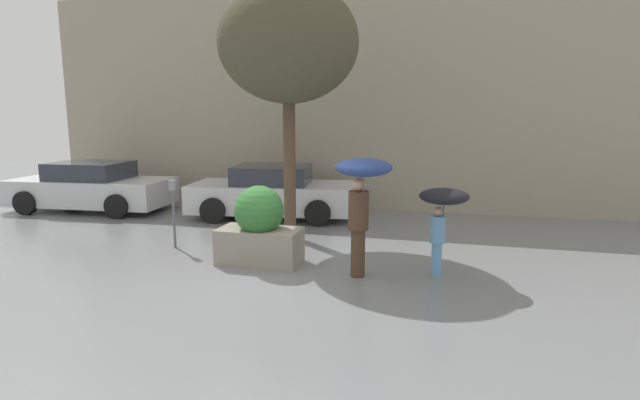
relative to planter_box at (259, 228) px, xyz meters
name	(u,v)px	position (x,y,z in m)	size (l,w,h in m)	color
ground_plane	(262,280)	(0.37, -0.85, -0.63)	(40.00, 40.00, 0.00)	slate
building_facade	(347,99)	(0.37, 5.65, 2.37)	(18.00, 0.30, 6.00)	#9E937F
planter_box	(259,228)	(0.00, 0.00, 0.00)	(1.44, 0.87, 1.39)	gray
person_adult	(362,187)	(1.86, -0.34, 0.85)	(0.89, 0.89, 1.94)	#473323
person_child	(443,206)	(3.10, 0.02, 0.55)	(0.78, 0.78, 1.46)	#669ED1
parked_car_near	(273,193)	(-1.16, 3.88, -0.02)	(4.31, 2.45, 1.32)	silver
parked_car_far	(92,188)	(-6.26, 3.49, -0.02)	(4.36, 2.26, 1.32)	silver
street_tree	(288,44)	(-0.06, 1.91, 3.35)	(2.83, 2.83, 5.22)	brown
parking_meter	(173,200)	(-2.01, 0.56, 0.33)	(0.14, 0.14, 1.35)	#595B60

